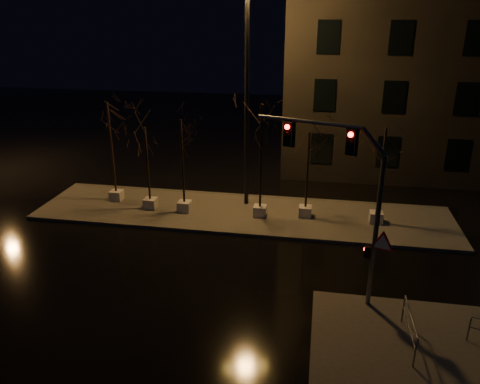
# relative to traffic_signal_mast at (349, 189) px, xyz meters

# --- Properties ---
(ground) EXTENTS (90.00, 90.00, 0.00)m
(ground) POSITION_rel_traffic_signal_mast_xyz_m (-4.97, 1.16, -4.44)
(ground) COLOR black
(ground) RESTS_ON ground
(median) EXTENTS (22.00, 5.00, 0.15)m
(median) POSITION_rel_traffic_signal_mast_xyz_m (-4.97, 7.16, -4.37)
(median) COLOR #4B4843
(median) RESTS_ON ground
(sidewalk_corner) EXTENTS (7.00, 5.00, 0.15)m
(sidewalk_corner) POSITION_rel_traffic_signal_mast_xyz_m (2.53, -2.34, -4.37)
(sidewalk_corner) COLOR #4B4843
(sidewalk_corner) RESTS_ON ground
(building) EXTENTS (25.00, 12.00, 15.00)m
(building) POSITION_rel_traffic_signal_mast_xyz_m (9.03, 19.16, 3.06)
(building) COLOR black
(building) RESTS_ON ground
(tree_0) EXTENTS (1.80, 1.80, 5.70)m
(tree_0) POSITION_rel_traffic_signal_mast_xyz_m (-12.29, 7.64, 0.03)
(tree_0) COLOR beige
(tree_0) RESTS_ON median
(tree_1) EXTENTS (1.80, 1.80, 4.60)m
(tree_1) POSITION_rel_traffic_signal_mast_xyz_m (-9.97, 6.84, -0.80)
(tree_1) COLOR beige
(tree_1) RESTS_ON median
(tree_2) EXTENTS (1.80, 1.80, 5.11)m
(tree_2) POSITION_rel_traffic_signal_mast_xyz_m (-8.03, 6.76, -0.41)
(tree_2) COLOR beige
(tree_2) RESTS_ON median
(tree_3) EXTENTS (1.80, 1.80, 6.02)m
(tree_3) POSITION_rel_traffic_signal_mast_xyz_m (-3.96, 6.84, 0.28)
(tree_3) COLOR beige
(tree_3) RESTS_ON median
(tree_4) EXTENTS (1.80, 1.80, 4.60)m
(tree_4) POSITION_rel_traffic_signal_mast_xyz_m (-1.62, 7.20, -0.80)
(tree_4) COLOR beige
(tree_4) RESTS_ON median
(tree_5) EXTENTS (1.80, 1.80, 5.04)m
(tree_5) POSITION_rel_traffic_signal_mast_xyz_m (1.96, 7.07, -0.46)
(tree_5) COLOR beige
(tree_5) RESTS_ON median
(traffic_signal_mast) EXTENTS (5.07, 1.87, 6.53)m
(traffic_signal_mast) POSITION_rel_traffic_signal_mast_xyz_m (0.00, 0.00, 0.00)
(traffic_signal_mast) COLOR #53565A
(traffic_signal_mast) RESTS_ON sidewalk_corner
(streetlight_main) EXTENTS (2.82, 1.18, 11.49)m
(streetlight_main) POSITION_rel_traffic_signal_mast_xyz_m (-4.93, 8.39, 2.34)
(streetlight_main) COLOR black
(streetlight_main) RESTS_ON median
(guard_rail_b) EXTENTS (0.08, 2.28, 1.08)m
(guard_rail_b) POSITION_rel_traffic_signal_mast_xyz_m (2.08, -2.37, -3.59)
(guard_rail_b) COLOR #53565A
(guard_rail_b) RESTS_ON sidewalk_corner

